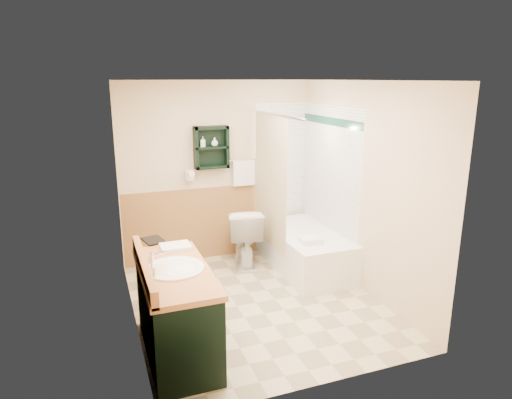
% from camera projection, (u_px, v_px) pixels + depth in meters
% --- Properties ---
extents(floor, '(3.00, 3.00, 0.00)m').
position_uv_depth(floor, '(256.00, 303.00, 5.08)').
color(floor, beige).
rests_on(floor, ground).
extents(back_wall, '(2.60, 0.04, 2.40)m').
position_uv_depth(back_wall, '(217.00, 172.00, 6.15)').
color(back_wall, beige).
rests_on(back_wall, ground).
extents(left_wall, '(0.04, 3.00, 2.40)m').
position_uv_depth(left_wall, '(126.00, 211.00, 4.33)').
color(left_wall, beige).
rests_on(left_wall, ground).
extents(right_wall, '(0.04, 3.00, 2.40)m').
position_uv_depth(right_wall, '(364.00, 188.00, 5.21)').
color(right_wall, beige).
rests_on(right_wall, ground).
extents(ceiling, '(2.60, 3.00, 0.04)m').
position_uv_depth(ceiling, '(256.00, 78.00, 4.46)').
color(ceiling, white).
rests_on(ceiling, back_wall).
extents(wainscot_left, '(2.98, 2.98, 1.00)m').
position_uv_depth(wainscot_left, '(135.00, 278.00, 4.52)').
color(wainscot_left, '#B6804A').
rests_on(wainscot_left, left_wall).
extents(wainscot_back, '(2.58, 2.58, 1.00)m').
position_uv_depth(wainscot_back, '(219.00, 222.00, 6.30)').
color(wainscot_back, '#B6804A').
rests_on(wainscot_back, back_wall).
extents(mirror_frame, '(1.30, 1.30, 1.00)m').
position_uv_depth(mirror_frame, '(135.00, 193.00, 3.77)').
color(mirror_frame, '#9A5B32').
rests_on(mirror_frame, left_wall).
extents(mirror_glass, '(1.20, 1.20, 0.90)m').
position_uv_depth(mirror_glass, '(136.00, 193.00, 3.77)').
color(mirror_glass, white).
rests_on(mirror_glass, left_wall).
extents(tile_right, '(1.50, 1.50, 2.10)m').
position_uv_depth(tile_right, '(328.00, 187.00, 5.92)').
color(tile_right, white).
rests_on(tile_right, right_wall).
extents(tile_back, '(0.95, 0.95, 2.10)m').
position_uv_depth(tile_back, '(288.00, 178.00, 6.49)').
color(tile_back, white).
rests_on(tile_back, back_wall).
extents(tile_accent, '(1.50, 1.50, 0.10)m').
position_uv_depth(tile_accent, '(331.00, 121.00, 5.69)').
color(tile_accent, '#124132').
rests_on(tile_accent, right_wall).
extents(wall_shelf, '(0.45, 0.15, 0.55)m').
position_uv_depth(wall_shelf, '(211.00, 147.00, 5.92)').
color(wall_shelf, black).
rests_on(wall_shelf, back_wall).
extents(hair_dryer, '(0.10, 0.24, 0.18)m').
position_uv_depth(hair_dryer, '(189.00, 175.00, 5.93)').
color(hair_dryer, silver).
rests_on(hair_dryer, back_wall).
extents(towel_bar, '(0.40, 0.06, 0.40)m').
position_uv_depth(towel_bar, '(243.00, 160.00, 6.16)').
color(towel_bar, white).
rests_on(towel_bar, back_wall).
extents(curtain_rod, '(0.03, 1.60, 0.03)m').
position_uv_depth(curtain_rod, '(276.00, 115.00, 5.42)').
color(curtain_rod, silver).
rests_on(curtain_rod, back_wall).
extents(shower_curtain, '(1.05, 1.05, 1.70)m').
position_uv_depth(shower_curtain, '(270.00, 181.00, 5.80)').
color(shower_curtain, beige).
rests_on(shower_curtain, curtain_rod).
extents(vanity, '(0.59, 1.29, 0.82)m').
position_uv_depth(vanity, '(176.00, 312.00, 4.06)').
color(vanity, black).
rests_on(vanity, ground).
extents(bathtub, '(0.77, 1.50, 0.51)m').
position_uv_depth(bathtub, '(305.00, 250.00, 5.92)').
color(bathtub, white).
rests_on(bathtub, ground).
extents(toilet, '(0.59, 0.87, 0.78)m').
position_uv_depth(toilet, '(244.00, 236.00, 6.06)').
color(toilet, white).
rests_on(toilet, ground).
extents(counter_towel, '(0.28, 0.22, 0.04)m').
position_uv_depth(counter_towel, '(175.00, 247.00, 4.42)').
color(counter_towel, white).
rests_on(counter_towel, vanity).
extents(vanity_book, '(0.19, 0.06, 0.25)m').
position_uv_depth(vanity_book, '(144.00, 232.00, 4.53)').
color(vanity_book, black).
rests_on(vanity_book, vanity).
extents(tub_towel, '(0.24, 0.20, 0.07)m').
position_uv_depth(tub_towel, '(311.00, 240.00, 5.45)').
color(tub_towel, white).
rests_on(tub_towel, bathtub).
extents(soap_bottle_a, '(0.09, 0.14, 0.06)m').
position_uv_depth(soap_bottle_a, '(203.00, 144.00, 5.87)').
color(soap_bottle_a, white).
rests_on(soap_bottle_a, wall_shelf).
extents(soap_bottle_b, '(0.12, 0.14, 0.09)m').
position_uv_depth(soap_bottle_b, '(215.00, 143.00, 5.91)').
color(soap_bottle_b, white).
rests_on(soap_bottle_b, wall_shelf).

